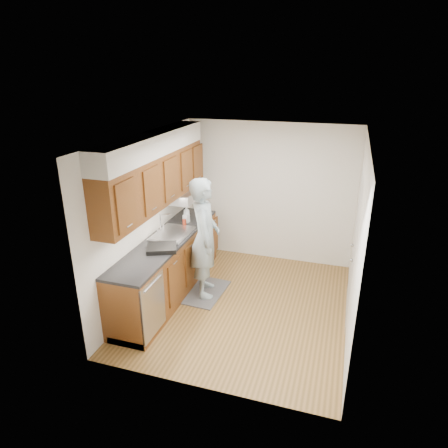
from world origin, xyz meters
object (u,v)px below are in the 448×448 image
at_px(person, 205,230).
at_px(soap_bottle_b, 186,217).
at_px(soda_can, 184,222).
at_px(dish_rack, 162,248).
at_px(soap_bottle_a, 187,214).

relative_size(person, soap_bottle_b, 10.56).
distance_m(soda_can, dish_rack, 0.97).
xyz_separation_m(soap_bottle_a, dish_rack, (0.09, -1.14, -0.11)).
height_order(person, soap_bottle_a, person).
distance_m(person, soda_can, 0.64).
bearing_deg(soap_bottle_b, soda_can, -80.09).
bearing_deg(dish_rack, soap_bottle_b, 70.87).
bearing_deg(soap_bottle_b, soap_bottle_a, 99.32).
bearing_deg(dish_rack, soda_can, 70.09).
distance_m(soap_bottle_a, soda_can, 0.20).
distance_m(person, soap_bottle_a, 0.78).
relative_size(person, soda_can, 19.79).
height_order(person, soap_bottle_b, person).
xyz_separation_m(soap_bottle_b, dish_rack, (0.09, -1.10, -0.07)).
height_order(soap_bottle_b, dish_rack, soap_bottle_b).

